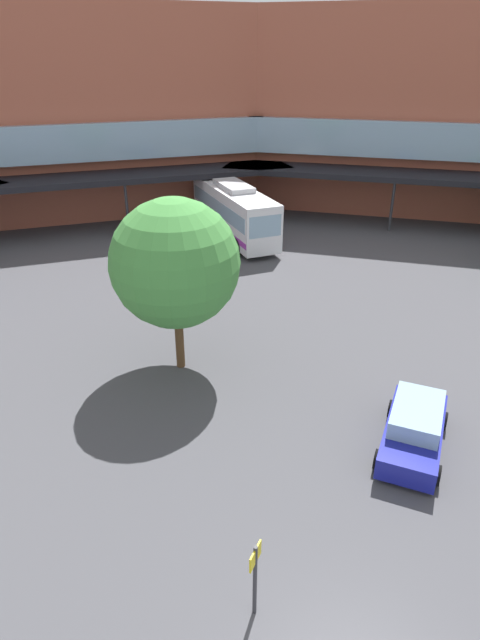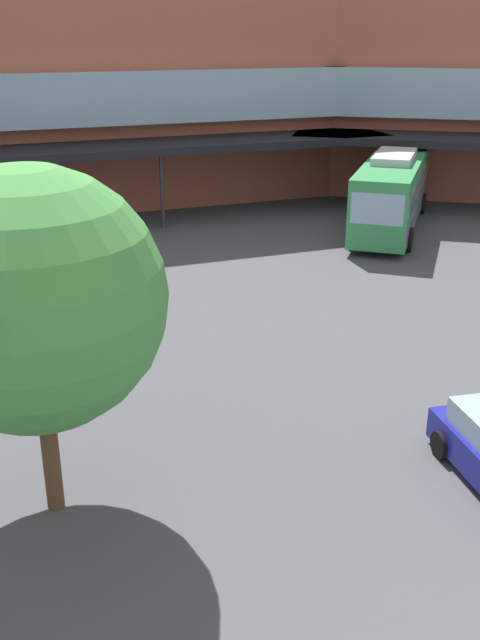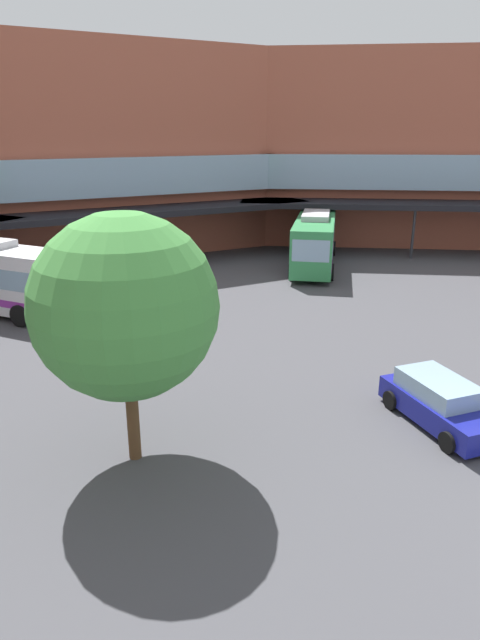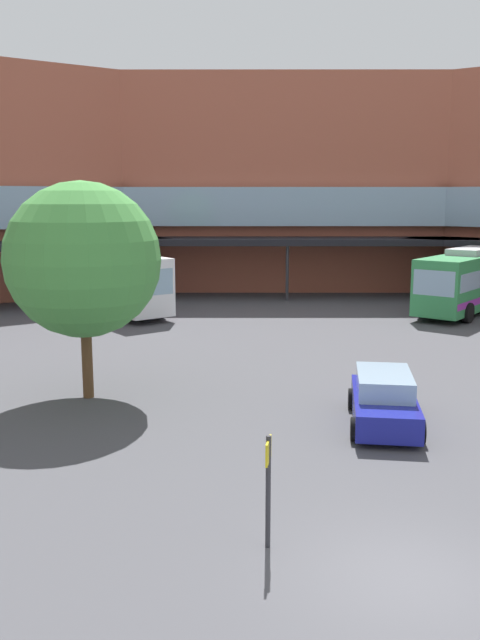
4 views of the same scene
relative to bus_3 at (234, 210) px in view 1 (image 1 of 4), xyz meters
The scene contains 5 objects.
station_building 10.20m from the bus_3, 77.04° to the right, with size 86.82×54.39×15.05m.
bus_3 is the anchor object (origin of this frame).
parked_car 23.45m from the bus_3, 76.16° to the right, with size 3.47×4.75×1.53m.
plaza_tree 17.77m from the bus_3, 98.55° to the right, with size 5.11×5.11×7.22m.
stop_sign_post 28.56m from the bus_3, 90.17° to the right, with size 0.31×0.55×2.26m.
Camera 1 is at (-2.63, -6.27, 12.08)m, focal length 29.69 mm.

